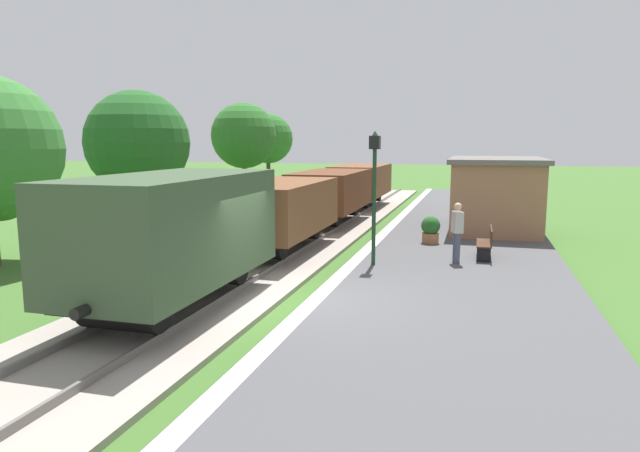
# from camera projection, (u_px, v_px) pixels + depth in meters

# --- Properties ---
(ground_plane) EXTENTS (160.00, 160.00, 0.00)m
(ground_plane) POSITION_uv_depth(u_px,v_px,m) (296.00, 311.00, 12.34)
(ground_plane) COLOR #3D6628
(platform_slab) EXTENTS (6.00, 60.00, 0.25)m
(platform_slab) POSITION_uv_depth(u_px,v_px,m) (446.00, 317.00, 11.47)
(platform_slab) COLOR #4C4C4F
(platform_slab) RESTS_ON ground
(platform_edge_stripe) EXTENTS (0.36, 60.00, 0.01)m
(platform_edge_stripe) POSITION_uv_depth(u_px,v_px,m) (314.00, 301.00, 12.19)
(platform_edge_stripe) COLOR silver
(platform_edge_stripe) RESTS_ON platform_slab
(track_ballast) EXTENTS (3.80, 60.00, 0.12)m
(track_ballast) POSITION_uv_depth(u_px,v_px,m) (197.00, 300.00, 12.96)
(track_ballast) COLOR #9E9389
(track_ballast) RESTS_ON ground
(rail_near) EXTENTS (0.07, 60.00, 0.14)m
(rail_near) POSITION_uv_depth(u_px,v_px,m) (226.00, 296.00, 12.75)
(rail_near) COLOR slate
(rail_near) RESTS_ON track_ballast
(rail_far) EXTENTS (0.07, 60.00, 0.14)m
(rail_far) POSITION_uv_depth(u_px,v_px,m) (169.00, 292.00, 13.14)
(rail_far) COLOR slate
(rail_far) RESTS_ON track_ballast
(freight_train) EXTENTS (2.50, 26.00, 2.72)m
(freight_train) POSITION_uv_depth(u_px,v_px,m) (304.00, 201.00, 20.66)
(freight_train) COLOR #384C33
(freight_train) RESTS_ON rail_near
(station_hut) EXTENTS (3.50, 5.80, 2.78)m
(station_hut) POSITION_uv_depth(u_px,v_px,m) (495.00, 193.00, 22.07)
(station_hut) COLOR #9E6B4C
(station_hut) RESTS_ON platform_slab
(bench_near_hut) EXTENTS (0.42, 1.50, 0.91)m
(bench_near_hut) POSITION_uv_depth(u_px,v_px,m) (487.00, 242.00, 16.59)
(bench_near_hut) COLOR #422819
(bench_near_hut) RESTS_ON platform_slab
(person_waiting) EXTENTS (0.36, 0.44, 1.71)m
(person_waiting) POSITION_uv_depth(u_px,v_px,m) (457.00, 230.00, 15.90)
(person_waiting) COLOR #474C66
(person_waiting) RESTS_ON platform_slab
(potted_planter) EXTENTS (0.64, 0.64, 0.92)m
(potted_planter) POSITION_uv_depth(u_px,v_px,m) (431.00, 229.00, 19.08)
(potted_planter) COLOR #9E6642
(potted_planter) RESTS_ON platform_slab
(lamp_post_near) EXTENTS (0.28, 0.28, 3.70)m
(lamp_post_near) POSITION_uv_depth(u_px,v_px,m) (374.00, 173.00, 15.42)
(lamp_post_near) COLOR #193823
(lamp_post_near) RESTS_ON platform_slab
(tree_trackside_far) EXTENTS (4.29, 4.29, 5.75)m
(tree_trackside_far) POSITION_uv_depth(u_px,v_px,m) (137.00, 143.00, 23.35)
(tree_trackside_far) COLOR #4C3823
(tree_trackside_far) RESTS_ON ground
(tree_field_left) EXTENTS (3.46, 3.46, 5.69)m
(tree_field_left) POSITION_uv_depth(u_px,v_px,m) (244.00, 136.00, 29.92)
(tree_field_left) COLOR #4C3823
(tree_field_left) RESTS_ON ground
(tree_field_distant) EXTENTS (3.40, 3.40, 5.55)m
(tree_field_distant) POSITION_uv_depth(u_px,v_px,m) (268.00, 139.00, 38.80)
(tree_field_distant) COLOR #4C3823
(tree_field_distant) RESTS_ON ground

